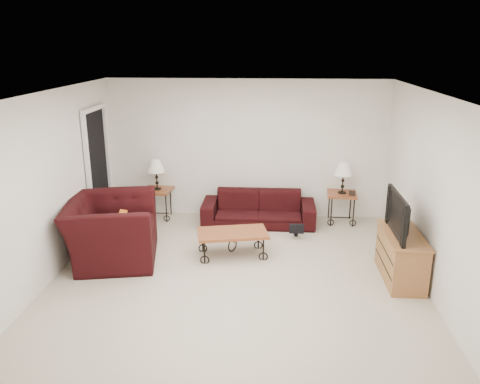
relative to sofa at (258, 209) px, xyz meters
name	(u,v)px	position (x,y,z in m)	size (l,w,h in m)	color
ground	(236,276)	(-0.23, -2.02, -0.29)	(5.00, 5.00, 0.00)	#BEB6A2
wall_back	(247,149)	(-0.23, 0.48, 0.96)	(5.00, 0.02, 2.50)	silver
wall_front	(213,279)	(-0.23, -4.52, 0.96)	(5.00, 0.02, 2.50)	silver
wall_left	(51,186)	(-2.73, -2.02, 0.96)	(0.02, 5.00, 2.50)	silver
wall_right	(431,194)	(2.27, -2.02, 0.96)	(0.02, 5.00, 2.50)	silver
ceiling	(236,93)	(-0.23, -2.02, 2.21)	(5.00, 5.00, 0.00)	white
doorway	(98,171)	(-2.70, -0.37, 0.73)	(0.08, 0.94, 2.04)	black
sofa	(258,209)	(0.00, 0.00, 0.00)	(1.98, 0.77, 0.58)	black
side_table_left	(158,204)	(-1.84, 0.18, -0.01)	(0.51, 0.51, 0.55)	brown
side_table_right	(341,208)	(1.47, 0.18, -0.01)	(0.51, 0.51, 0.55)	brown
lamp_left	(157,175)	(-1.84, 0.18, 0.54)	(0.31, 0.31, 0.55)	black
lamp_right	(343,178)	(1.47, 0.18, 0.54)	(0.31, 0.31, 0.55)	black
photo_frame_left	(147,189)	(-1.99, 0.03, 0.31)	(0.11, 0.01, 0.09)	black
photo_frame_right	(352,193)	(1.62, 0.03, 0.31)	(0.11, 0.01, 0.09)	black
coffee_table	(232,244)	(-0.35, -1.37, -0.09)	(1.04, 0.56, 0.39)	brown
armchair	(112,230)	(-2.11, -1.59, 0.17)	(1.41, 1.23, 0.92)	black
throw_pillow	(120,228)	(-1.96, -1.64, 0.23)	(0.41, 0.11, 0.41)	#C04018
tv_stand	(401,257)	(2.00, -1.95, 0.04)	(0.45, 1.09, 0.65)	#9E5C3B
television	(404,214)	(1.98, -1.95, 0.64)	(0.97, 0.13, 0.56)	black
backpack	(296,223)	(0.65, -0.55, -0.05)	(0.36, 0.28, 0.47)	black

